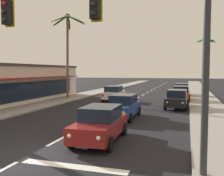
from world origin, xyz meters
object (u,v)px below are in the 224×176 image
(sedan_third_in_queue, at_px, (123,106))
(storefront_strip_left, at_px, (7,84))
(palm_left_second, at_px, (68,36))
(sedan_lead_at_stop_bar, at_px, (100,123))
(sedan_parked_mid_kerb, at_px, (177,99))
(sedan_parked_nearest_kerb, at_px, (182,90))
(traffic_signal_mast, at_px, (99,24))
(sedan_oncoming_far, at_px, (114,93))
(palm_right_farthest, at_px, (205,54))
(sedan_parked_far_kerb, at_px, (181,93))

(sedan_third_in_queue, xyz_separation_m, storefront_strip_left, (-13.90, 4.78, 1.19))
(palm_left_second, distance_m, storefront_strip_left, 8.65)
(sedan_third_in_queue, bearing_deg, sedan_lead_at_stop_bar, -85.96)
(sedan_third_in_queue, height_order, sedan_parked_mid_kerb, same)
(sedan_third_in_queue, bearing_deg, sedan_parked_nearest_kerb, 78.24)
(sedan_lead_at_stop_bar, bearing_deg, sedan_third_in_queue, 94.04)
(traffic_signal_mast, relative_size, palm_left_second, 1.08)
(traffic_signal_mast, bearing_deg, sedan_third_in_queue, 99.21)
(traffic_signal_mast, distance_m, sedan_oncoming_far, 20.20)
(storefront_strip_left, bearing_deg, sedan_oncoming_far, 26.50)
(sedan_oncoming_far, xyz_separation_m, palm_right_farthest, (10.74, 17.64, 5.28))
(sedan_oncoming_far, bearing_deg, palm_right_farthest, 58.67)
(sedan_oncoming_far, height_order, sedan_parked_far_kerb, same)
(sedan_oncoming_far, distance_m, sedan_parked_mid_kerb, 8.14)
(sedan_lead_at_stop_bar, bearing_deg, sedan_parked_far_kerb, 79.57)
(sedan_parked_nearest_kerb, bearing_deg, sedan_lead_at_stop_bar, -97.79)
(sedan_oncoming_far, height_order, palm_left_second, palm_left_second)
(sedan_lead_at_stop_bar, xyz_separation_m, storefront_strip_left, (-14.33, 10.87, 1.19))
(traffic_signal_mast, xyz_separation_m, storefront_strip_left, (-15.39, 13.97, -2.94))
(sedan_third_in_queue, distance_m, sedan_oncoming_far, 10.55)
(sedan_third_in_queue, relative_size, sedan_parked_mid_kerb, 0.99)
(palm_right_farthest, xyz_separation_m, storefront_strip_left, (-21.01, -22.76, -4.09))
(sedan_lead_at_stop_bar, height_order, palm_left_second, palm_left_second)
(traffic_signal_mast, bearing_deg, palm_right_farthest, 81.30)
(traffic_signal_mast, relative_size, sedan_parked_far_kerb, 2.42)
(traffic_signal_mast, height_order, sedan_parked_mid_kerb, traffic_signal_mast)
(traffic_signal_mast, relative_size, palm_right_farthest, 1.19)
(sedan_third_in_queue, height_order, palm_left_second, palm_left_second)
(palm_right_farthest, bearing_deg, sedan_parked_nearest_kerb, -109.18)
(sedan_parked_nearest_kerb, relative_size, storefront_strip_left, 0.21)
(sedan_parked_nearest_kerb, xyz_separation_m, palm_right_farthest, (3.43, 9.85, 5.28))
(sedan_parked_nearest_kerb, xyz_separation_m, sedan_parked_mid_kerb, (-0.19, -11.73, 0.00))
(sedan_parked_far_kerb, relative_size, palm_right_farthest, 0.49)
(traffic_signal_mast, xyz_separation_m, sedan_third_in_queue, (-1.49, 9.19, -4.13))
(sedan_third_in_queue, height_order, sedan_oncoming_far, same)
(sedan_oncoming_far, bearing_deg, sedan_parked_mid_kerb, -28.94)
(sedan_lead_at_stop_bar, distance_m, storefront_strip_left, 18.03)
(sedan_parked_mid_kerb, bearing_deg, traffic_signal_mast, -97.53)
(palm_left_second, distance_m, palm_right_farthest, 24.27)
(traffic_signal_mast, distance_m, sedan_lead_at_stop_bar, 5.27)
(sedan_oncoming_far, relative_size, storefront_strip_left, 0.21)
(traffic_signal_mast, distance_m, palm_right_farthest, 37.18)
(sedan_parked_nearest_kerb, bearing_deg, sedan_oncoming_far, -133.19)
(sedan_third_in_queue, distance_m, palm_right_farthest, 28.94)
(sedan_parked_mid_kerb, bearing_deg, palm_left_second, 164.00)
(sedan_parked_mid_kerb, distance_m, palm_right_farthest, 22.51)
(sedan_third_in_queue, bearing_deg, palm_left_second, 133.71)
(palm_right_farthest, bearing_deg, traffic_signal_mast, -98.70)
(sedan_parked_nearest_kerb, xyz_separation_m, palm_left_second, (-12.86, -8.09, 6.60))
(sedan_third_in_queue, relative_size, sedan_parked_far_kerb, 1.00)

